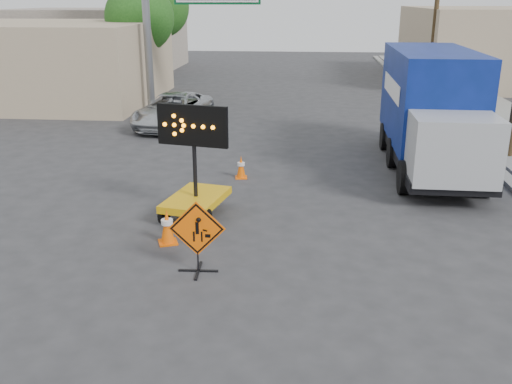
# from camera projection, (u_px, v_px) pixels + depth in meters

# --- Properties ---
(ground) EXTENTS (100.00, 100.00, 0.00)m
(ground) POSITION_uv_depth(u_px,v_px,m) (238.00, 293.00, 10.60)
(ground) COLOR #2D2D30
(ground) RESTS_ON ground
(curb_right) EXTENTS (0.40, 60.00, 0.12)m
(curb_right) POSITION_uv_depth(u_px,v_px,m) (450.00, 126.00, 24.09)
(curb_right) COLOR gray
(curb_right) RESTS_ON ground
(sidewalk_right) EXTENTS (4.00, 60.00, 0.15)m
(sidewalk_right) POSITION_uv_depth(u_px,v_px,m) (506.00, 127.00, 23.89)
(sidewalk_right) COLOR gray
(sidewalk_right) RESTS_ON ground
(storefront_left_near) EXTENTS (14.00, 10.00, 4.00)m
(storefront_left_near) POSITION_uv_depth(u_px,v_px,m) (20.00, 62.00, 30.01)
(storefront_left_near) COLOR tan
(storefront_left_near) RESTS_ON ground
(storefront_left_far) EXTENTS (12.00, 10.00, 4.40)m
(storefront_left_far) POSITION_uv_depth(u_px,v_px,m) (96.00, 39.00, 43.23)
(storefront_left_far) COLOR #A7998B
(storefront_left_far) RESTS_ON ground
(building_right_far) EXTENTS (10.00, 14.00, 4.60)m
(building_right_far) POSITION_uv_depth(u_px,v_px,m) (492.00, 45.00, 37.00)
(building_right_far) COLOR tan
(building_right_far) RESTS_ON ground
(highway_gantry) EXTENTS (6.18, 0.38, 6.90)m
(highway_gantry) POSITION_uv_depth(u_px,v_px,m) (189.00, 1.00, 26.26)
(highway_gantry) COLOR slate
(highway_gantry) RESTS_ON ground
(utility_pole_far) EXTENTS (1.80, 0.26, 9.00)m
(utility_pole_far) POSITION_uv_depth(u_px,v_px,m) (437.00, 8.00, 31.00)
(utility_pole_far) COLOR #402F1B
(utility_pole_far) RESTS_ON ground
(tree_left_near) EXTENTS (3.71, 3.71, 6.03)m
(tree_left_near) POSITION_uv_depth(u_px,v_px,m) (140.00, 18.00, 30.68)
(tree_left_near) COLOR #402F1B
(tree_left_near) RESTS_ON ground
(tree_left_far) EXTENTS (4.10, 4.10, 6.66)m
(tree_left_far) POSITION_uv_depth(u_px,v_px,m) (158.00, 7.00, 38.16)
(tree_left_far) COLOR #402F1B
(tree_left_far) RESTS_ON ground
(construction_sign) EXTENTS (1.13, 0.80, 1.50)m
(construction_sign) POSITION_uv_depth(u_px,v_px,m) (197.00, 235.00, 11.18)
(construction_sign) COLOR black
(construction_sign) RESTS_ON ground
(arrow_board) EXTENTS (1.76, 2.19, 2.82)m
(arrow_board) POSITION_uv_depth(u_px,v_px,m) (196.00, 192.00, 14.13)
(arrow_board) COLOR #D79E0B
(arrow_board) RESTS_ON ground
(pickup_truck) EXTENTS (2.93, 5.25, 1.39)m
(pickup_truck) POSITION_uv_depth(u_px,v_px,m) (174.00, 110.00, 24.08)
(pickup_truck) COLOR silver
(pickup_truck) RESTS_ON ground
(box_truck) EXTENTS (2.57, 7.77, 3.68)m
(box_truck) POSITION_uv_depth(u_px,v_px,m) (431.00, 117.00, 17.82)
(box_truck) COLOR black
(box_truck) RESTS_ON ground
(cone_a) EXTENTS (0.52, 0.52, 0.80)m
(cone_a) POSITION_uv_depth(u_px,v_px,m) (167.00, 226.00, 12.64)
(cone_a) COLOR #FF5F05
(cone_a) RESTS_ON ground
(cone_b) EXTENTS (0.46, 0.46, 0.69)m
(cone_b) POSITION_uv_depth(u_px,v_px,m) (195.00, 197.00, 14.67)
(cone_b) COLOR #FF5F05
(cone_b) RESTS_ON ground
(cone_c) EXTENTS (0.40, 0.40, 0.69)m
(cone_c) POSITION_uv_depth(u_px,v_px,m) (241.00, 167.00, 17.26)
(cone_c) COLOR #FF5F05
(cone_c) RESTS_ON ground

